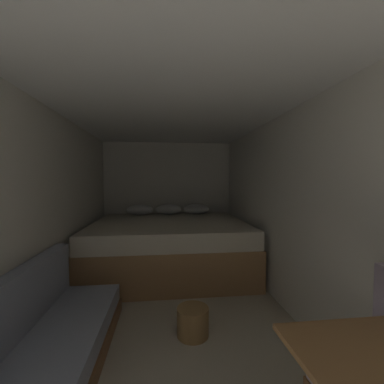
{
  "coord_description": "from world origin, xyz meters",
  "views": [
    {
      "loc": [
        -0.08,
        -0.43,
        1.41
      ],
      "look_at": [
        0.26,
        2.55,
        1.27
      ],
      "focal_mm": 23.13,
      "sensor_mm": 36.0,
      "label": 1
    }
  ],
  "objects": [
    {
      "name": "ground_plane",
      "position": [
        0.0,
        1.82,
        0.0
      ],
      "size": [
        7.17,
        7.17,
        0.0
      ],
      "primitive_type": "plane",
      "color": "#B2A893"
    },
    {
      "name": "wall_back",
      "position": [
        0.0,
        4.43,
        1.07
      ],
      "size": [
        2.55,
        0.05,
        2.14
      ],
      "primitive_type": "cube",
      "color": "silver",
      "rests_on": "ground"
    },
    {
      "name": "wall_left",
      "position": [
        -1.25,
        1.82,
        1.07
      ],
      "size": [
        0.05,
        5.17,
        2.14
      ],
      "primitive_type": "cube",
      "color": "silver",
      "rests_on": "ground"
    },
    {
      "name": "wall_right",
      "position": [
        1.25,
        1.82,
        1.07
      ],
      "size": [
        0.05,
        5.17,
        2.14
      ],
      "primitive_type": "cube",
      "color": "silver",
      "rests_on": "ground"
    },
    {
      "name": "ceiling_slab",
      "position": [
        0.0,
        1.82,
        2.17
      ],
      "size": [
        2.55,
        5.17,
        0.05
      ],
      "primitive_type": "cube",
      "color": "white",
      "rests_on": "wall_left"
    },
    {
      "name": "bed",
      "position": [
        0.0,
        3.41,
        0.4
      ],
      "size": [
        2.33,
        1.93,
        0.97
      ],
      "color": "#9E7247",
      "rests_on": "ground"
    },
    {
      "name": "wicker_basket",
      "position": [
        0.17,
        1.74,
        0.13
      ],
      "size": [
        0.29,
        0.29,
        0.25
      ],
      "color": "olive",
      "rests_on": "ground"
    }
  ]
}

